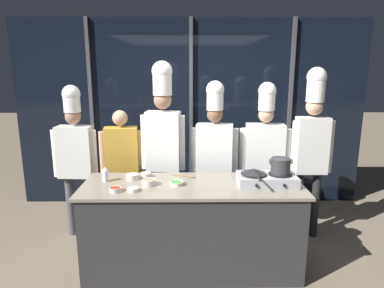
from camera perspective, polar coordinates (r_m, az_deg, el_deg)
name	(u,v)px	position (r m, az deg, el deg)	size (l,w,h in m)	color
ground_plane	(192,266)	(3.79, 0.04, -19.71)	(24.00, 24.00, 0.00)	#7F705B
window_wall_back	(191,114)	(5.02, -0.17, 4.98)	(5.06, 0.09, 2.70)	black
demo_counter	(192,226)	(3.57, 0.04, -13.56)	(2.17, 0.76, 0.90)	#2D2D30
portable_stove	(267,179)	(3.44, 12.33, -5.78)	(0.56, 0.34, 0.11)	#B2B5BA
frying_pan	(254,171)	(3.39, 10.26, -4.52)	(0.26, 0.44, 0.05)	#232326
stock_pot	(281,166)	(3.43, 14.56, -3.52)	(0.22, 0.19, 0.15)	#333335
squeeze_bottle_clear	(105,175)	(3.55, -14.26, -4.99)	(0.06, 0.06, 0.15)	white
prep_bowl_chili_flakes	(115,189)	(3.27, -12.67, -7.37)	(0.11, 0.11, 0.04)	silver
prep_bowl_bean_sprouts	(132,176)	(3.57, -9.93, -5.34)	(0.13, 0.13, 0.06)	silver
prep_bowl_noodles	(146,175)	(3.62, -7.71, -5.07)	(0.11, 0.11, 0.05)	silver
prep_bowl_scallions	(177,183)	(3.37, -2.59, -6.50)	(0.14, 0.14, 0.04)	silver
prep_bowl_garlic	(133,189)	(3.25, -9.78, -7.45)	(0.11, 0.11, 0.03)	silver
prep_bowl_mushrooms	(149,182)	(3.38, -7.21, -6.30)	(0.14, 0.14, 0.06)	silver
serving_spoon_slotted	(189,176)	(3.60, -0.56, -5.41)	(0.25, 0.11, 0.02)	olive
chef_head	(75,151)	(4.25, -18.85, -1.08)	(0.53, 0.23, 1.83)	#4C4C51
person_guest	(122,161)	(4.15, -11.59, -2.81)	(0.50, 0.25, 1.54)	#232326
chef_sous	(163,135)	(3.94, -4.81, 1.51)	(0.51, 0.25, 2.10)	#232326
chef_line	(214,149)	(4.04, 3.73, -0.89)	(0.55, 0.27, 1.88)	#232326
chef_pastry	(264,151)	(4.16, 11.98, -1.12)	(0.59, 0.29, 1.86)	#4C4C51
chef_apprentice	(312,138)	(4.18, 19.37, 0.88)	(0.48, 0.22, 2.03)	#232326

